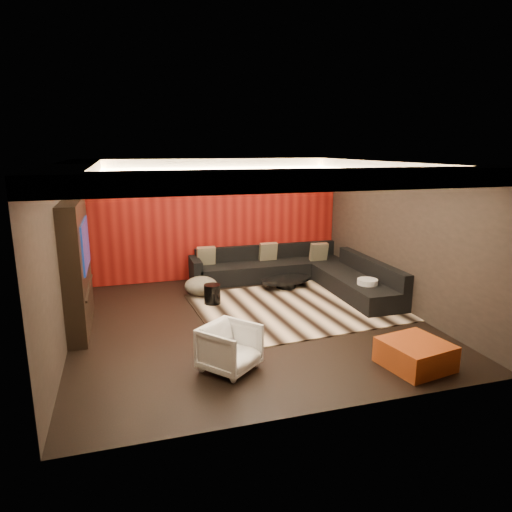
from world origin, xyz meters
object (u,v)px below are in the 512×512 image
object	(u,v)px
coffee_table	(286,283)
orange_ottoman	(415,354)
armchair	(230,348)
drum_stool	(212,294)
white_side_table	(367,291)
sectional_sofa	(301,273)

from	to	relation	value
coffee_table	orange_ottoman	size ratio (longest dim) A/B	1.43
coffee_table	armchair	distance (m)	3.95
drum_stool	coffee_table	bearing A→B (deg)	18.86
coffee_table	white_side_table	size ratio (longest dim) A/B	2.37
orange_ottoman	armchair	world-z (taller)	armchair
coffee_table	orange_ottoman	xyz separation A→B (m)	(0.47, -4.02, 0.06)
orange_ottoman	drum_stool	bearing A→B (deg)	123.27
coffee_table	white_side_table	xyz separation A→B (m)	(1.18, -1.44, 0.13)
sectional_sofa	coffee_table	bearing A→B (deg)	-159.40
drum_stool	sectional_sofa	bearing A→B (deg)	19.19
armchair	coffee_table	bearing A→B (deg)	18.40
drum_stool	armchair	distance (m)	2.78
coffee_table	sectional_sofa	world-z (taller)	sectional_sofa
coffee_table	orange_ottoman	world-z (taller)	orange_ottoman
drum_stool	white_side_table	bearing A→B (deg)	-15.73
white_side_table	sectional_sofa	world-z (taller)	sectional_sofa
white_side_table	armchair	xyz separation A→B (m)	(-3.25, -1.93, 0.07)
orange_ottoman	sectional_sofa	distance (m)	4.18
armchair	sectional_sofa	world-z (taller)	sectional_sofa
orange_ottoman	armchair	xyz separation A→B (m)	(-2.54, 0.66, 0.14)
coffee_table	armchair	bearing A→B (deg)	-121.57
coffee_table	drum_stool	bearing A→B (deg)	-161.14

